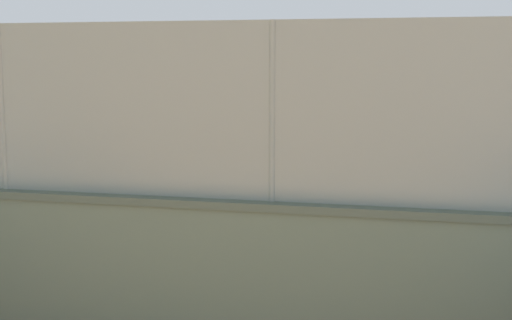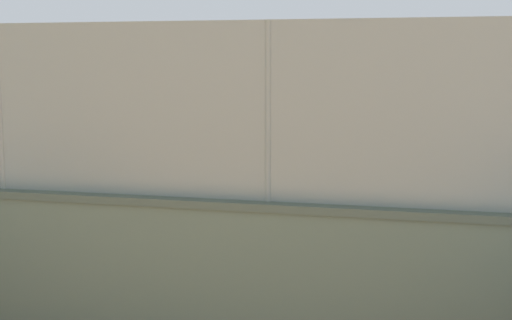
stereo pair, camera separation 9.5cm
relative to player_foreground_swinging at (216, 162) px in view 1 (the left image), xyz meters
name	(u,v)px [view 1 (the left image)]	position (x,y,z in m)	size (l,w,h in m)	color
ground_plane	(323,161)	(-1.54, -6.48, -0.85)	(260.00, 260.00, 0.00)	tan
perimeter_wall	(10,254)	(0.51, 7.11, -0.08)	(31.16, 1.24, 1.53)	slate
fence_panel_on_wall	(3,107)	(0.51, 7.11, 1.60)	(30.60, 0.90, 1.83)	gray
player_foreground_swinging	(216,162)	(0.00, 0.00, 0.00)	(0.71, 1.01, 1.45)	black
player_baseline_waiting	(412,144)	(-4.04, -2.99, 0.13)	(1.28, 0.76, 1.66)	#591919
sports_ball	(166,145)	(0.49, 1.72, 0.55)	(0.13, 0.13, 0.13)	white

